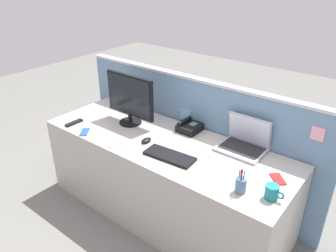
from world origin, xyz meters
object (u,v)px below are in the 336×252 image
(laptop, at_px, (244,141))
(cell_phone_red_case, at_px, (278,179))
(cell_phone_blue_case, at_px, (85,132))
(keyboard_main, at_px, (170,156))
(desk_phone, at_px, (189,127))
(pen_cup, at_px, (241,185))
(cell_phone_white_slab, at_px, (116,144))
(desktop_monitor, at_px, (130,98))
(computer_mouse_right_hand, at_px, (146,140))
(tv_remote, at_px, (74,123))
(coffee_mug, at_px, (272,192))

(laptop, relative_size, cell_phone_red_case, 2.68)
(cell_phone_blue_case, bearing_deg, keyboard_main, -28.87)
(desk_phone, bearing_deg, pen_cup, -33.66)
(cell_phone_white_slab, bearing_deg, desk_phone, 91.27)
(laptop, distance_m, desk_phone, 0.52)
(desk_phone, height_order, cell_phone_blue_case, desk_phone)
(desktop_monitor, distance_m, computer_mouse_right_hand, 0.46)
(computer_mouse_right_hand, relative_size, tv_remote, 0.59)
(desktop_monitor, height_order, coffee_mug, desktop_monitor)
(pen_cup, bearing_deg, desktop_monitor, 166.62)
(desk_phone, relative_size, cell_phone_white_slab, 1.55)
(desk_phone, relative_size, computer_mouse_right_hand, 1.95)
(cell_phone_white_slab, bearing_deg, computer_mouse_right_hand, 79.03)
(tv_remote, bearing_deg, cell_phone_white_slab, -1.95)
(computer_mouse_right_hand, height_order, pen_cup, pen_cup)
(cell_phone_blue_case, bearing_deg, computer_mouse_right_hand, -17.46)
(keyboard_main, distance_m, cell_phone_white_slab, 0.47)
(cell_phone_red_case, distance_m, cell_phone_blue_case, 1.62)
(pen_cup, bearing_deg, cell_phone_red_case, 63.39)
(keyboard_main, xyz_separation_m, cell_phone_red_case, (0.75, 0.23, -0.01))
(pen_cup, bearing_deg, cell_phone_white_slab, -176.15)
(keyboard_main, height_order, pen_cup, pen_cup)
(desk_phone, height_order, computer_mouse_right_hand, desk_phone)
(desktop_monitor, height_order, pen_cup, desktop_monitor)
(computer_mouse_right_hand, xyz_separation_m, coffee_mug, (1.09, -0.05, 0.03))
(keyboard_main, bearing_deg, laptop, 46.08)
(desk_phone, bearing_deg, cell_phone_blue_case, -139.40)
(tv_remote, xyz_separation_m, coffee_mug, (1.83, 0.10, 0.04))
(desktop_monitor, height_order, cell_phone_blue_case, desktop_monitor)
(cell_phone_red_case, bearing_deg, desktop_monitor, 135.14)
(laptop, xyz_separation_m, pen_cup, (0.23, -0.51, -0.01))
(pen_cup, bearing_deg, tv_remote, -178.56)
(keyboard_main, height_order, cell_phone_red_case, keyboard_main)
(pen_cup, bearing_deg, desk_phone, 146.34)
(keyboard_main, distance_m, cell_phone_blue_case, 0.83)
(desk_phone, height_order, tv_remote, desk_phone)
(laptop, height_order, computer_mouse_right_hand, laptop)
(tv_remote, bearing_deg, computer_mouse_right_hand, 12.80)
(cell_phone_white_slab, bearing_deg, keyboard_main, 45.42)
(laptop, bearing_deg, cell_phone_white_slab, -144.92)
(coffee_mug, bearing_deg, tv_remote, -176.74)
(cell_phone_red_case, xyz_separation_m, tv_remote, (-1.78, -0.32, 0.01))
(cell_phone_white_slab, relative_size, cell_phone_red_case, 0.94)
(keyboard_main, distance_m, coffee_mug, 0.79)
(desktop_monitor, height_order, cell_phone_white_slab, desktop_monitor)
(coffee_mug, bearing_deg, desktop_monitor, 170.70)
(cell_phone_white_slab, distance_m, coffee_mug, 1.26)
(laptop, height_order, keyboard_main, laptop)
(desk_phone, bearing_deg, desktop_monitor, -158.52)
(desktop_monitor, height_order, laptop, desktop_monitor)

